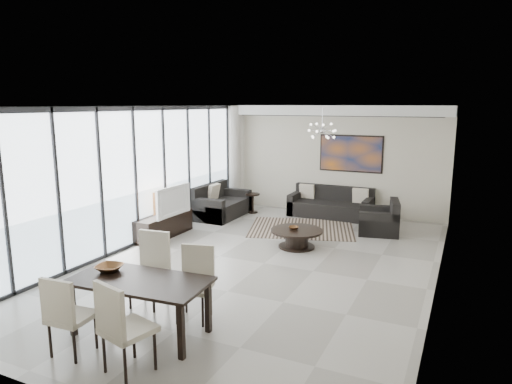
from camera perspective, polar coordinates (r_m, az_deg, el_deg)
The scene contains 20 objects.
room_shell at distance 8.11m, azimuth 4.04°, elevation 0.33°, with size 6.00×9.00×2.90m.
window_wall at distance 9.78m, azimuth -14.42°, elevation 1.95°, with size 0.37×8.95×2.90m.
soffit at distance 12.20m, azimuth 9.46°, elevation 10.02°, with size 5.98×0.40×0.26m, color white.
painting at distance 12.31m, azimuth 11.76°, elevation 4.72°, with size 1.68×0.04×0.98m, color #BA5F19.
chandelier at distance 10.40m, azimuth 8.28°, elevation 7.60°, with size 0.66×0.66×0.71m.
rug at distance 11.03m, azimuth 5.73°, elevation -4.53°, with size 2.44×1.88×0.01m, color black.
coffee_table at distance 9.56m, azimuth 5.11°, elevation -5.65°, with size 1.08×1.08×0.38m.
bowl_coffee at distance 9.51m, azimuth 4.73°, elevation -4.49°, with size 0.21×0.21×0.06m, color brown.
sofa_main at distance 12.24m, azimuth 9.34°, elevation -1.81°, with size 2.15×0.88×0.78m.
loveseat at distance 12.13m, azimuth -4.50°, elevation -1.70°, with size 0.95×1.70×0.85m.
armchair at distance 10.92m, azimuth 15.25°, elevation -3.61°, with size 1.06×1.09×0.78m.
side_table at distance 12.46m, azimuth -0.42°, elevation -0.99°, with size 0.39×0.39×0.54m.
tv_console at distance 10.46m, azimuth -11.46°, elevation -4.13°, with size 0.46×1.64×0.51m, color black.
television at distance 10.25m, azimuth -10.80°, elevation -1.05°, with size 1.15×0.15×0.66m, color gray.
dining_table at distance 6.13m, azimuth -14.35°, elevation -11.28°, with size 1.85×1.03×0.74m.
dining_chair_sw at distance 5.90m, azimuth -22.75°, elevation -13.61°, with size 0.49×0.49×1.00m.
dining_chair_se at distance 5.32m, azimuth -16.69°, elevation -15.36°, with size 0.61×0.61×1.09m.
dining_chair_nw at distance 7.02m, azimuth -12.95°, elevation -8.58°, with size 0.56×0.56×1.08m.
dining_chair_ne at distance 6.48m, azimuth -7.53°, elevation -10.46°, with size 0.57×0.57×1.02m.
bowl_dining at distance 6.47m, azimuth -17.87°, elevation -9.04°, with size 0.35×0.35×0.09m, color brown.
Camera 1 is at (3.31, -7.44, 2.95)m, focal length 32.00 mm.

